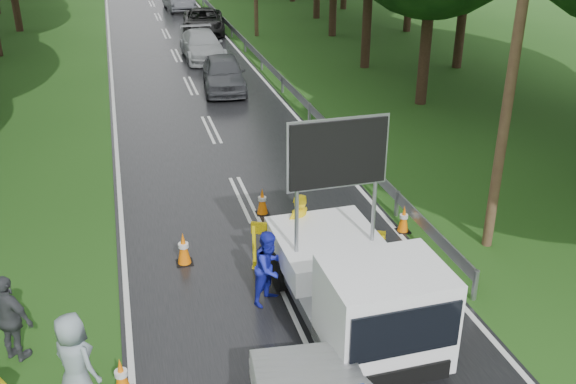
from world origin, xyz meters
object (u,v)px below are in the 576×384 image
object	(u,v)px
work_truck	(357,286)
queue_car_first	(224,73)
civilian	(270,267)
barrier	(317,239)
officer	(298,230)
queue_car_third	(203,21)
queue_car_second	(202,45)

from	to	relation	value
work_truck	queue_car_first	distance (m)	17.41
work_truck	civilian	bearing A→B (deg)	131.23
barrier	officer	world-z (taller)	officer
civilian	queue_car_first	bearing A→B (deg)	44.84
civilian	queue_car_third	xyz separation A→B (m)	(2.69, 28.43, -0.08)
civilian	queue_car_second	world-z (taller)	civilian
civilian	queue_car_first	distance (m)	16.03
officer	queue_car_third	xyz separation A→B (m)	(1.72, 27.17, -0.16)
barrier	queue_car_first	size ratio (longest dim) A/B	0.62
barrier	queue_car_second	xyz separation A→B (m)	(0.47, 21.21, -0.22)
queue_car_third	civilian	bearing A→B (deg)	-88.39
barrier	civilian	bearing A→B (deg)	-125.99
work_truck	queue_car_second	bearing A→B (deg)	87.98
barrier	queue_car_third	world-z (taller)	queue_car_third
queue_car_first	queue_car_third	size ratio (longest dim) A/B	0.83
queue_car_third	queue_car_first	bearing A→B (deg)	-87.11
barrier	queue_car_first	bearing A→B (deg)	111.80
queue_car_first	queue_car_second	size ratio (longest dim) A/B	0.91
queue_car_second	queue_car_third	size ratio (longest dim) A/B	0.92
barrier	officer	size ratio (longest dim) A/B	1.53
officer	barrier	bearing A→B (deg)	90.46
barrier	queue_car_third	size ratio (longest dim) A/B	0.52
work_truck	civilian	size ratio (longest dim) A/B	3.06
work_truck	civilian	world-z (taller)	work_truck
barrier	queue_car_second	world-z (taller)	queue_car_second
barrier	work_truck	bearing A→B (deg)	-63.53
barrier	civilian	size ratio (longest dim) A/B	1.67
barrier	officer	distance (m)	0.61
officer	queue_car_first	distance (m)	14.69
work_truck	queue_car_third	xyz separation A→B (m)	(1.34, 29.91, -0.34)
officer	queue_car_first	bearing A→B (deg)	-120.04
officer	queue_car_second	distance (m)	20.68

